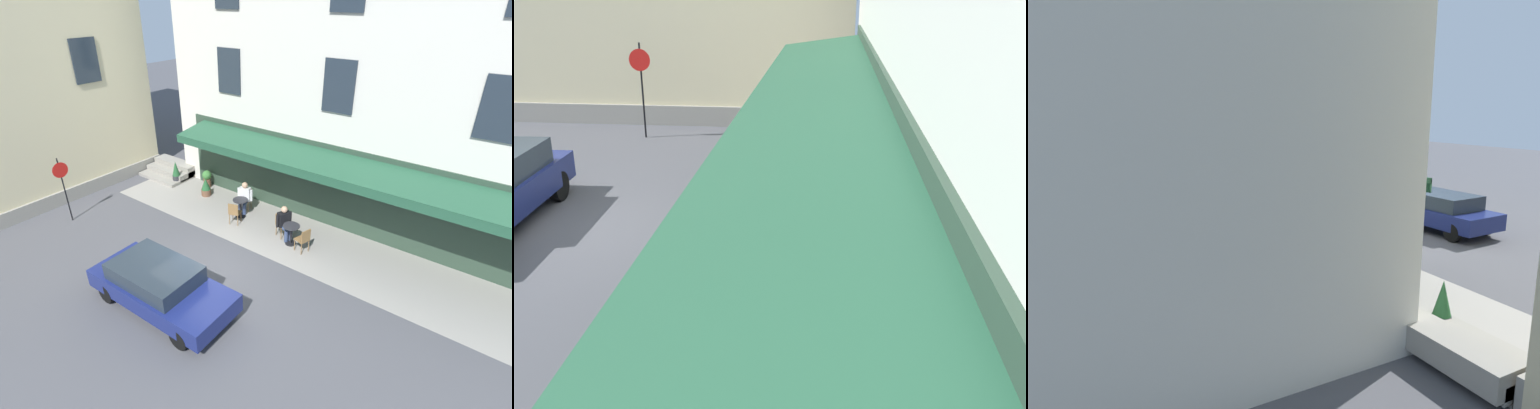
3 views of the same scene
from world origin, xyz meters
TOP-DOWN VIEW (x-y plane):
  - ground_plane at (0.00, 0.00)m, footprint 70.00×70.00m
  - sidewalk_cafe_terrace at (-3.25, -3.40)m, footprint 20.50×3.20m
  - cafe_building_facade at (-4.00, -9.49)m, footprint 20.00×10.70m
  - back_alley_steps at (6.60, -4.59)m, footprint 2.40×1.75m
  - cafe_table_near_entrance at (1.31, -3.43)m, footprint 0.60×0.60m
  - cafe_chair_wicker_corner_left at (1.13, -2.82)m, footprint 0.50×0.50m
  - cafe_chair_wicker_near_door at (1.49, -4.04)m, footprint 0.50×0.50m
  - cafe_table_mid_terrace at (-1.33, -3.00)m, footprint 0.60×0.60m
  - cafe_chair_wicker_back_row at (-1.93, -2.83)m, footprint 0.49×0.49m
  - cafe_chair_wicker_kerbside at (-0.75, -3.26)m, footprint 0.53×0.53m
  - seated_patron_in_white at (1.43, -3.83)m, footprint 0.62×0.59m
  - seated_companion_in_black at (-0.95, -3.17)m, footprint 0.61×0.59m
  - no_parking_sign at (6.42, 0.78)m, footprint 0.09×0.59m
  - potted_plant_under_sign at (3.68, -3.94)m, footprint 0.43×0.43m
  - potted_plant_mid_terrace at (5.68, -4.06)m, footprint 0.37×0.37m
  - potted_plant_entrance_right at (4.21, -4.59)m, footprint 0.42×0.42m
  - parked_car_navy at (-0.03, 1.80)m, footprint 4.35×1.93m

SIDE VIEW (x-z plane):
  - ground_plane at x=0.00m, z-range 0.00..0.00m
  - sidewalk_cafe_terrace at x=-3.25m, z-range 0.00..0.01m
  - back_alley_steps at x=6.60m, z-range -0.06..0.54m
  - potted_plant_under_sign at x=3.68m, z-range -0.01..0.81m
  - potted_plant_entrance_right at x=4.21m, z-range 0.04..0.85m
  - cafe_table_near_entrance at x=1.31m, z-range 0.12..0.87m
  - cafe_table_mid_terrace at x=-1.33m, z-range 0.12..0.87m
  - potted_plant_mid_terrace at x=5.68m, z-range -0.01..1.06m
  - cafe_chair_wicker_corner_left at x=1.13m, z-range 0.09..1.00m
  - cafe_chair_wicker_near_door at x=1.49m, z-range 0.09..1.00m
  - cafe_chair_wicker_back_row at x=-1.93m, z-range 0.09..1.00m
  - cafe_chair_wicker_kerbside at x=-0.75m, z-range 0.09..1.00m
  - seated_companion_in_black at x=-0.95m, z-range 0.05..1.33m
  - seated_patron_in_white at x=1.43m, z-range 0.05..1.33m
  - parked_car_navy at x=-0.03m, z-range 0.05..1.38m
  - no_parking_sign at x=6.42m, z-range 0.49..3.09m
  - cafe_building_facade at x=-4.00m, z-range -0.01..14.99m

